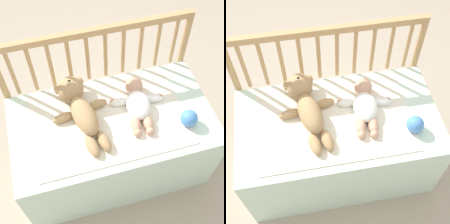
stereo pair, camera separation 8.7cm
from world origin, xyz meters
The scene contains 7 objects.
ground_plane centered at (0.00, 0.00, 0.00)m, with size 12.00×12.00×0.00m, color tan.
crib_mattress centered at (0.00, 0.00, 0.25)m, with size 1.07×0.59×0.50m.
crib_rail centered at (0.00, 0.32, 0.60)m, with size 1.07×0.04×0.85m.
blanket centered at (-0.02, 0.01, 0.50)m, with size 0.80×0.53×0.01m.
teddy_bear centered at (-0.15, 0.09, 0.56)m, with size 0.31×0.48×0.14m.
baby centered at (0.15, 0.04, 0.54)m, with size 0.30×0.36×0.10m.
toy_ball centered at (0.37, -0.12, 0.55)m, with size 0.09×0.09×0.09m.
Camera 2 is at (-0.16, -0.89, 1.85)m, focal length 50.00 mm.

